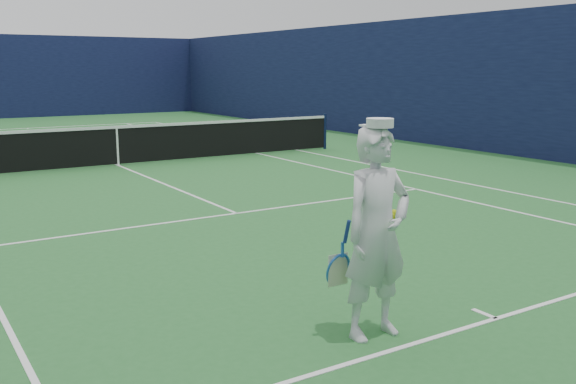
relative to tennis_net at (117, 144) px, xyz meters
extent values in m
plane|color=#26652C|center=(0.00, 0.00, -0.55)|extent=(80.00, 80.00, 0.00)
cube|color=white|center=(0.00, 11.88, -0.55)|extent=(11.03, 0.06, 0.01)
cube|color=white|center=(0.00, -11.88, -0.55)|extent=(11.03, 0.06, 0.01)
cube|color=white|center=(5.49, 0.00, -0.55)|extent=(0.06, 23.83, 0.01)
cube|color=white|center=(4.12, 0.00, -0.55)|extent=(0.06, 23.77, 0.01)
cube|color=white|center=(0.00, 6.40, -0.55)|extent=(8.23, 0.06, 0.01)
cube|color=white|center=(0.00, -6.40, -0.55)|extent=(8.23, 0.06, 0.01)
cube|color=white|center=(0.00, 0.00, -0.55)|extent=(0.06, 12.80, 0.01)
cube|color=white|center=(0.00, 11.73, -0.55)|extent=(0.06, 0.30, 0.01)
cube|color=white|center=(0.00, -11.73, -0.55)|extent=(0.06, 0.30, 0.01)
cube|color=#0F1538|center=(10.00, 0.00, 1.45)|extent=(0.12, 36.12, 4.00)
cylinder|color=#141E4C|center=(6.40, 0.00, -0.02)|extent=(0.09, 0.09, 1.07)
cube|color=black|center=(0.00, 0.00, -0.05)|extent=(12.79, 0.02, 0.92)
cube|color=white|center=(0.00, 0.00, 0.42)|extent=(12.79, 0.04, 0.07)
cube|color=white|center=(0.00, 0.00, -0.08)|extent=(0.05, 0.03, 0.94)
imported|color=silver|center=(-1.26, -11.53, 0.42)|extent=(0.71, 0.47, 1.94)
cylinder|color=white|center=(-1.26, -11.53, 1.41)|extent=(0.24, 0.24, 0.08)
cube|color=white|center=(-1.26, -11.40, 1.38)|extent=(0.18, 0.10, 0.02)
cylinder|color=navy|center=(-1.54, -11.46, 0.45)|extent=(0.03, 0.09, 0.22)
cube|color=#2056AD|center=(-1.54, -11.40, 0.27)|extent=(0.02, 0.02, 0.14)
torus|color=#2056AD|center=(-1.54, -11.34, 0.07)|extent=(0.29, 0.10, 0.29)
cube|color=beige|center=(-1.54, -11.34, 0.07)|extent=(0.22, 0.01, 0.30)
sphere|color=#CAD318|center=(-1.00, -11.43, 0.51)|extent=(0.07, 0.07, 0.07)
sphere|color=#CAD318|center=(-0.96, -11.41, 0.54)|extent=(0.07, 0.07, 0.07)
camera|label=1|loc=(-4.92, -15.83, 1.88)|focal=40.00mm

